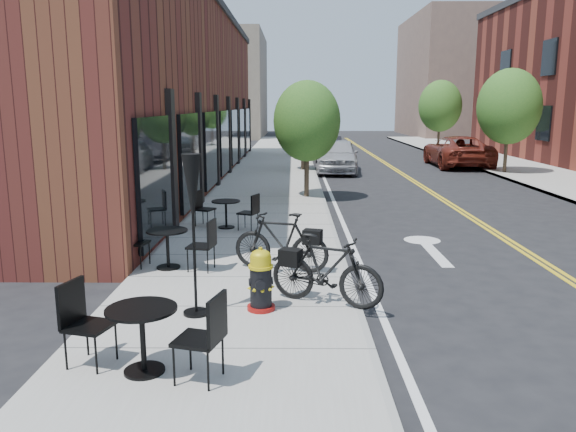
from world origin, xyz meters
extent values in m
plane|color=black|center=(0.00, 0.00, 0.00)|extent=(120.00, 120.00, 0.00)
cube|color=#9E9B93|center=(-2.00, 10.00, 0.06)|extent=(4.00, 70.00, 0.12)
cube|color=#4E1C19|center=(-6.50, 14.00, 3.50)|extent=(5.00, 28.00, 7.00)
cube|color=#726656|center=(-8.00, 48.00, 5.00)|extent=(8.00, 14.00, 10.00)
cube|color=brown|center=(16.00, 50.00, 6.00)|extent=(10.00, 16.00, 12.00)
cylinder|color=#382B1E|center=(-0.60, 9.00, 0.93)|extent=(0.16, 0.16, 1.61)
ellipsoid|color=#215A1C|center=(-0.60, 9.00, 2.61)|extent=(2.20, 2.20, 2.64)
cylinder|color=#382B1E|center=(-0.60, 17.00, 0.96)|extent=(0.16, 0.16, 1.68)
ellipsoid|color=#215A1C|center=(-0.60, 17.00, 2.72)|extent=(2.30, 2.30, 2.76)
cylinder|color=#382B1E|center=(-0.60, 25.00, 0.91)|extent=(0.16, 0.16, 1.57)
ellipsoid|color=#215A1C|center=(-0.60, 25.00, 2.54)|extent=(2.10, 2.10, 2.52)
cylinder|color=#382B1E|center=(-0.60, 33.00, 0.98)|extent=(0.16, 0.16, 1.71)
ellipsoid|color=#215A1C|center=(-0.60, 33.00, 2.79)|extent=(2.40, 2.40, 2.88)
cylinder|color=#382B1E|center=(8.60, 16.00, 1.03)|extent=(0.16, 0.16, 1.82)
ellipsoid|color=#215A1C|center=(8.60, 16.00, 3.06)|extent=(2.80, 2.80, 3.36)
cylinder|color=#382B1E|center=(8.60, 28.00, 1.03)|extent=(0.16, 0.16, 1.82)
ellipsoid|color=#215A1C|center=(8.60, 28.00, 3.06)|extent=(2.80, 2.80, 3.36)
cylinder|color=maroon|center=(-1.53, -1.63, 0.15)|extent=(0.49, 0.49, 0.06)
cylinder|color=black|center=(-1.53, -1.63, 0.46)|extent=(0.38, 0.38, 0.63)
cylinder|color=gold|center=(-1.53, -1.63, 0.79)|extent=(0.43, 0.43, 0.04)
cylinder|color=gold|center=(-1.53, -1.63, 0.87)|extent=(0.37, 0.37, 0.15)
ellipsoid|color=gold|center=(-1.53, -1.63, 0.96)|extent=(0.36, 0.36, 0.18)
cylinder|color=gold|center=(-1.53, -1.63, 1.05)|extent=(0.06, 0.06, 0.06)
imported|color=black|center=(-1.27, 0.42, 0.67)|extent=(1.89, 1.03, 1.09)
imported|color=black|center=(-0.54, -1.39, 0.67)|extent=(1.87, 1.22, 1.09)
cylinder|color=black|center=(-2.75, -3.64, 0.14)|extent=(0.57, 0.57, 0.03)
cylinder|color=black|center=(-2.75, -3.64, 0.50)|extent=(0.08, 0.08, 0.74)
cylinder|color=black|center=(-2.75, -3.64, 0.88)|extent=(0.99, 0.99, 0.03)
cylinder|color=black|center=(-3.39, 0.54, 0.14)|extent=(0.51, 0.51, 0.03)
cylinder|color=black|center=(-3.39, 0.54, 0.48)|extent=(0.07, 0.07, 0.70)
cylinder|color=black|center=(-3.39, 0.54, 0.84)|extent=(0.89, 0.89, 0.03)
cylinder|color=black|center=(-2.71, 4.06, 0.13)|extent=(0.54, 0.54, 0.03)
cylinder|color=black|center=(-2.71, 4.06, 0.46)|extent=(0.07, 0.07, 0.66)
cylinder|color=black|center=(-2.71, 4.06, 0.79)|extent=(0.93, 0.93, 0.03)
cylinder|color=black|center=(-2.47, -1.82, 0.14)|extent=(0.38, 0.38, 0.04)
cylinder|color=black|center=(-2.47, -1.82, 1.28)|extent=(0.04, 0.04, 2.27)
cone|color=black|center=(-2.47, -1.82, 1.96)|extent=(0.27, 0.27, 1.00)
imported|color=#A9AAB1|center=(1.05, 16.82, 0.79)|extent=(2.30, 4.81, 1.58)
imported|color=black|center=(0.92, 22.29, 0.70)|extent=(1.49, 4.25, 1.40)
imported|color=silver|center=(0.80, 27.41, 0.79)|extent=(2.35, 5.51, 1.58)
imported|color=maroon|center=(7.40, 19.44, 0.79)|extent=(2.73, 5.72, 1.58)
camera|label=1|loc=(-1.05, -9.60, 3.13)|focal=35.00mm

